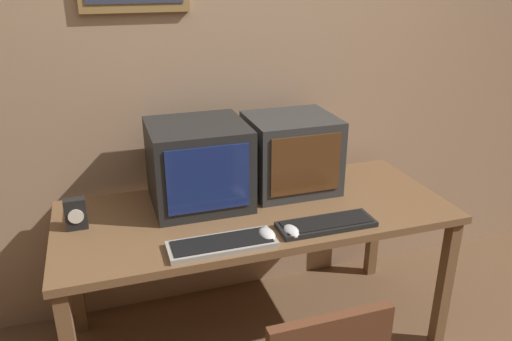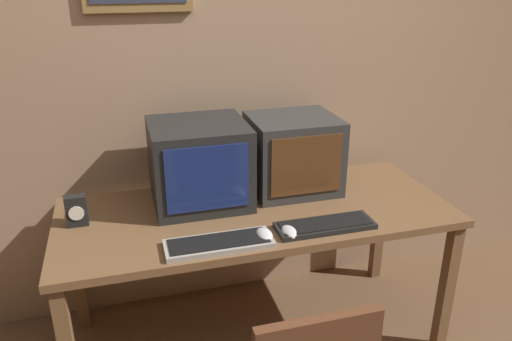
{
  "view_description": "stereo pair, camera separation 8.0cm",
  "coord_description": "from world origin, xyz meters",
  "px_view_note": "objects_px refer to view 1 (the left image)",
  "views": [
    {
      "loc": [
        -0.65,
        -0.97,
        1.78
      ],
      "look_at": [
        0.0,
        1.02,
        0.93
      ],
      "focal_mm": 35.0,
      "sensor_mm": 36.0,
      "label": 1
    },
    {
      "loc": [
        -0.57,
        -0.99,
        1.78
      ],
      "look_at": [
        0.0,
        1.02,
        0.93
      ],
      "focal_mm": 35.0,
      "sensor_mm": 36.0,
      "label": 2
    }
  ],
  "objects_px": {
    "keyboard_main": "(222,244)",
    "desk_clock": "(76,214)",
    "keyboard_side": "(326,224)",
    "mouse_near_keyboard": "(291,231)",
    "monitor_right": "(291,153)",
    "mouse_far_corner": "(267,235)",
    "monitor_left": "(198,164)"
  },
  "relations": [
    {
      "from": "keyboard_main",
      "to": "mouse_near_keyboard",
      "type": "bearing_deg",
      "value": 0.61
    },
    {
      "from": "keyboard_side",
      "to": "desk_clock",
      "type": "height_order",
      "value": "desk_clock"
    },
    {
      "from": "mouse_near_keyboard",
      "to": "desk_clock",
      "type": "bearing_deg",
      "value": 158.31
    },
    {
      "from": "monitor_right",
      "to": "monitor_left",
      "type": "bearing_deg",
      "value": -177.14
    },
    {
      "from": "mouse_near_keyboard",
      "to": "desk_clock",
      "type": "height_order",
      "value": "desk_clock"
    },
    {
      "from": "mouse_far_corner",
      "to": "desk_clock",
      "type": "distance_m",
      "value": 0.82
    },
    {
      "from": "keyboard_main",
      "to": "mouse_near_keyboard",
      "type": "distance_m",
      "value": 0.3
    },
    {
      "from": "monitor_left",
      "to": "desk_clock",
      "type": "height_order",
      "value": "monitor_left"
    },
    {
      "from": "keyboard_main",
      "to": "desk_clock",
      "type": "distance_m",
      "value": 0.66
    },
    {
      "from": "monitor_right",
      "to": "keyboard_side",
      "type": "xyz_separation_m",
      "value": [
        -0.01,
        -0.44,
        -0.17
      ]
    },
    {
      "from": "mouse_near_keyboard",
      "to": "desk_clock",
      "type": "relative_size",
      "value": 0.78
    },
    {
      "from": "mouse_far_corner",
      "to": "mouse_near_keyboard",
      "type": "bearing_deg",
      "value": -1.73
    },
    {
      "from": "mouse_far_corner",
      "to": "monitor_right",
      "type": "bearing_deg",
      "value": 58.0
    },
    {
      "from": "keyboard_side",
      "to": "mouse_near_keyboard",
      "type": "relative_size",
      "value": 3.96
    },
    {
      "from": "keyboard_side",
      "to": "mouse_far_corner",
      "type": "xyz_separation_m",
      "value": [
        -0.28,
        -0.02,
        0.01
      ]
    },
    {
      "from": "desk_clock",
      "to": "monitor_left",
      "type": "bearing_deg",
      "value": 9.76
    },
    {
      "from": "monitor_right",
      "to": "desk_clock",
      "type": "distance_m",
      "value": 1.05
    },
    {
      "from": "keyboard_main",
      "to": "mouse_far_corner",
      "type": "height_order",
      "value": "mouse_far_corner"
    },
    {
      "from": "mouse_far_corner",
      "to": "monitor_left",
      "type": "bearing_deg",
      "value": 113.58
    },
    {
      "from": "mouse_near_keyboard",
      "to": "mouse_far_corner",
      "type": "relative_size",
      "value": 0.99
    },
    {
      "from": "monitor_right",
      "to": "keyboard_main",
      "type": "bearing_deg",
      "value": -135.95
    },
    {
      "from": "monitor_left",
      "to": "desk_clock",
      "type": "bearing_deg",
      "value": -170.24
    },
    {
      "from": "mouse_near_keyboard",
      "to": "mouse_far_corner",
      "type": "height_order",
      "value": "mouse_far_corner"
    },
    {
      "from": "keyboard_main",
      "to": "keyboard_side",
      "type": "distance_m",
      "value": 0.47
    },
    {
      "from": "keyboard_main",
      "to": "keyboard_side",
      "type": "relative_size",
      "value": 1.02
    },
    {
      "from": "keyboard_main",
      "to": "mouse_near_keyboard",
      "type": "relative_size",
      "value": 4.03
    },
    {
      "from": "keyboard_side",
      "to": "mouse_far_corner",
      "type": "bearing_deg",
      "value": -176.34
    },
    {
      "from": "monitor_right",
      "to": "keyboard_main",
      "type": "distance_m",
      "value": 0.69
    },
    {
      "from": "keyboard_side",
      "to": "mouse_near_keyboard",
      "type": "xyz_separation_m",
      "value": [
        -0.17,
        -0.02,
        0.0
      ]
    },
    {
      "from": "desk_clock",
      "to": "keyboard_side",
      "type": "bearing_deg",
      "value": -17.26
    },
    {
      "from": "monitor_left",
      "to": "mouse_near_keyboard",
      "type": "height_order",
      "value": "monitor_left"
    },
    {
      "from": "mouse_near_keyboard",
      "to": "mouse_far_corner",
      "type": "bearing_deg",
      "value": 178.27
    }
  ]
}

